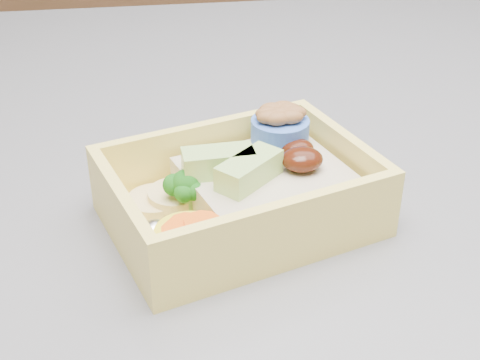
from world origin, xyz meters
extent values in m
cube|color=brown|center=(0.00, 1.20, 0.45)|extent=(3.20, 0.60, 0.90)
cube|color=#3A3B3F|center=(0.00, -0.10, 0.90)|extent=(1.24, 0.84, 0.04)
cube|color=#FEE469|center=(0.07, -0.22, 0.92)|extent=(0.21, 0.18, 0.01)
cube|color=#FEE469|center=(0.05, -0.16, 0.95)|extent=(0.17, 0.06, 0.04)
cube|color=#FEE469|center=(0.09, -0.27, 0.95)|extent=(0.17, 0.06, 0.04)
cube|color=#FEE469|center=(0.15, -0.19, 0.95)|extent=(0.04, 0.11, 0.04)
cube|color=#FEE469|center=(-0.01, -0.24, 0.95)|extent=(0.04, 0.11, 0.04)
cube|color=tan|center=(0.09, -0.21, 0.94)|extent=(0.13, 0.13, 0.03)
ellipsoid|color=#371208|center=(0.11, -0.21, 0.96)|extent=(0.04, 0.03, 0.02)
ellipsoid|color=#371208|center=(0.12, -0.19, 0.96)|extent=(0.03, 0.03, 0.01)
cube|color=#A8D770|center=(0.08, -0.22, 0.96)|extent=(0.05, 0.05, 0.02)
cube|color=#A8D770|center=(0.06, -0.21, 0.96)|extent=(0.05, 0.02, 0.02)
cylinder|color=#7EAE5E|center=(0.03, -0.21, 0.94)|extent=(0.01, 0.01, 0.02)
sphere|color=#196216|center=(0.03, -0.21, 0.95)|extent=(0.02, 0.02, 0.02)
sphere|color=#196216|center=(0.04, -0.21, 0.95)|extent=(0.02, 0.02, 0.02)
sphere|color=#196216|center=(0.02, -0.21, 0.95)|extent=(0.02, 0.02, 0.02)
sphere|color=#196216|center=(0.04, -0.22, 0.95)|extent=(0.01, 0.01, 0.01)
sphere|color=#196216|center=(0.03, -0.22, 0.95)|extent=(0.01, 0.01, 0.01)
sphere|color=#196216|center=(0.03, -0.20, 0.95)|extent=(0.01, 0.01, 0.01)
cylinder|color=yellow|center=(0.03, -0.26, 0.94)|extent=(0.04, 0.04, 0.02)
cylinder|color=#FA6015|center=(0.03, -0.26, 0.95)|extent=(0.02, 0.02, 0.00)
cylinder|color=#FA6015|center=(0.02, -0.26, 0.95)|extent=(0.02, 0.02, 0.00)
cylinder|color=#FA6015|center=(0.04, -0.26, 0.95)|extent=(0.02, 0.02, 0.00)
cylinder|color=#D4B77A|center=(0.01, -0.20, 0.93)|extent=(0.04, 0.04, 0.01)
cylinder|color=#D4B77A|center=(0.03, -0.20, 0.94)|extent=(0.04, 0.04, 0.01)
ellipsoid|color=silver|center=(0.04, -0.18, 0.94)|extent=(0.02, 0.02, 0.02)
ellipsoid|color=silver|center=(0.01, -0.25, 0.94)|extent=(0.02, 0.02, 0.02)
cylinder|color=#3E6AD4|center=(0.11, -0.17, 0.97)|extent=(0.04, 0.04, 0.02)
ellipsoid|color=brown|center=(0.11, -0.17, 0.98)|extent=(0.02, 0.02, 0.01)
ellipsoid|color=brown|center=(0.11, -0.16, 0.98)|extent=(0.02, 0.02, 0.01)
ellipsoid|color=brown|center=(0.10, -0.17, 0.98)|extent=(0.02, 0.02, 0.01)
ellipsoid|color=brown|center=(0.11, -0.18, 0.98)|extent=(0.02, 0.02, 0.01)
ellipsoid|color=brown|center=(0.10, -0.18, 0.98)|extent=(0.02, 0.02, 0.01)
ellipsoid|color=brown|center=(0.12, -0.17, 0.98)|extent=(0.02, 0.02, 0.01)
ellipsoid|color=brown|center=(0.10, -0.16, 0.98)|extent=(0.02, 0.02, 0.01)
ellipsoid|color=brown|center=(0.11, -0.16, 0.98)|extent=(0.02, 0.02, 0.01)
ellipsoid|color=brown|center=(0.10, -0.17, 0.98)|extent=(0.02, 0.02, 0.01)
camera|label=1|loc=(0.01, -0.60, 1.19)|focal=50.00mm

